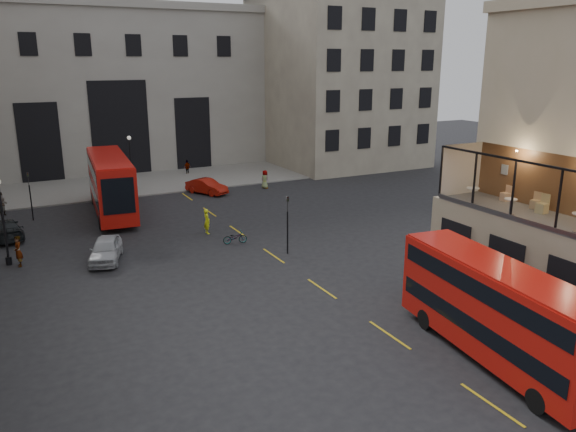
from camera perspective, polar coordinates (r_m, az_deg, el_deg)
name	(u,v)px	position (r m, az deg, el deg)	size (l,w,h in m)	color
ground	(424,326)	(27.54, 13.63, -10.78)	(140.00, 140.00, 0.00)	black
host_frontage	(526,259)	(31.12, 23.04, -4.02)	(3.00, 11.00, 4.50)	tan
cafe_floor	(531,215)	(30.47, 23.50, 0.06)	(3.00, 10.00, 0.10)	slate
gateway	(108,85)	(67.39, -17.82, 12.60)	(35.00, 10.60, 18.00)	#9B9890
building_right	(336,74)	(68.89, 4.95, 14.15)	(16.60, 18.60, 20.00)	#ACA38A
pavement_far	(124,184)	(58.57, -16.31, 3.15)	(40.00, 12.00, 0.12)	slate
traffic_light_near	(288,217)	(35.46, -0.05, -0.13)	(0.16, 0.20, 3.80)	black
traffic_light_far	(30,190)	(47.34, -24.77, 2.42)	(0.16, 0.20, 3.80)	black
street_lamp_a	(4,227)	(37.59, -26.89, -1.00)	(0.36, 0.36, 5.33)	black
street_lamp_b	(131,167)	(54.27, -15.64, 4.77)	(0.36, 0.36, 5.33)	black
bus_near	(497,308)	(24.60, 20.43, -8.73)	(3.54, 10.48, 4.10)	#BA130C
bus_far	(111,182)	(46.97, -17.58, 3.33)	(3.74, 12.04, 4.73)	#BB130D
car_a	(106,250)	(36.48, -18.03, -3.26)	(1.72, 4.27, 1.45)	#A8ABB0
car_b	(207,186)	(52.68, -8.26, 2.99)	(1.48, 4.23, 1.40)	maroon
car_c	(5,229)	(43.70, -26.79, -1.19)	(1.90, 4.67, 1.36)	black
bicycle	(235,237)	(38.17, -5.40, -2.18)	(0.57, 1.63, 0.85)	gray
cyclist	(207,221)	(40.49, -8.24, -0.53)	(0.66, 0.43, 1.81)	#EEF91A
pedestrian_a	(1,204)	(50.24, -27.10, 1.10)	(0.92, 0.72, 1.90)	gray
pedestrian_b	(128,180)	(55.84, -15.97, 3.50)	(1.19, 0.69, 1.85)	gray
pedestrian_c	(187,167)	(62.03, -10.19, 4.88)	(0.92, 0.38, 1.56)	gray
pedestrian_d	(265,179)	(54.41, -2.37, 3.74)	(0.87, 0.56, 1.77)	gray
pedestrian_e	(18,251)	(37.40, -25.73, -3.25)	(0.69, 0.45, 1.90)	gray
cafe_table_mid	(510,204)	(30.02, 21.66, 1.16)	(0.63, 0.63, 0.79)	white
cafe_table_far	(473,193)	(31.66, 18.24, 2.25)	(0.67, 0.67, 0.84)	beige
cafe_chair_b	(542,207)	(30.86, 24.41, 0.80)	(0.52, 0.52, 0.97)	tan
cafe_chair_c	(535,204)	(31.64, 23.84, 1.15)	(0.53, 0.53, 0.87)	tan
cafe_chair_d	(506,196)	(32.79, 21.23, 1.88)	(0.46, 0.46, 0.85)	#DCA97F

